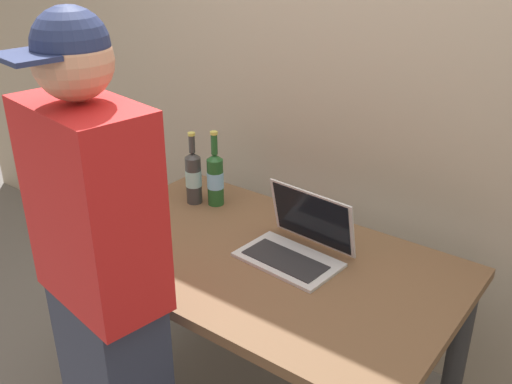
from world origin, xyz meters
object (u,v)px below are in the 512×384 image
at_px(person_figure, 106,301).
at_px(laptop, 298,242).
at_px(beer_bottle_brown, 193,176).
at_px(beer_bottle_green, 215,178).

bearing_deg(person_figure, laptop, 71.20).
relative_size(laptop, beer_bottle_brown, 1.20).
distance_m(beer_bottle_green, person_figure, 0.86).
bearing_deg(laptop, beer_bottle_green, 164.15).
bearing_deg(beer_bottle_green, person_figure, -71.25).
distance_m(laptop, person_figure, 0.71).
relative_size(beer_bottle_green, person_figure, 0.19).
relative_size(laptop, person_figure, 0.22).
xyz_separation_m(laptop, beer_bottle_brown, (-0.59, 0.10, 0.07)).
bearing_deg(beer_bottle_brown, person_figure, -64.97).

